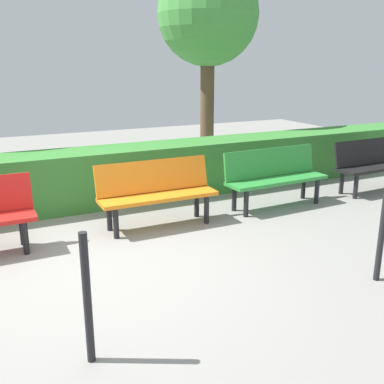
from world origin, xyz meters
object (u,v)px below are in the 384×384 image
object	(u,v)px
tree_near	(208,16)
bench_orange	(156,190)
bench_black	(372,163)
bench_green	(274,175)

from	to	relation	value
tree_near	bench_orange	bearing A→B (deg)	52.63
bench_black	bench_orange	distance (m)	3.86
tree_near	bench_green	bearing A→B (deg)	80.22
bench_green	tree_near	bearing A→B (deg)	-101.79
bench_black	tree_near	size ratio (longest dim) A/B	0.37
bench_black	bench_orange	xyz separation A→B (m)	(3.86, -0.03, 0.00)
bench_black	bench_orange	size ratio (longest dim) A/B	0.95
bench_orange	tree_near	bearing A→B (deg)	-126.81
bench_orange	tree_near	distance (m)	4.73
bench_green	bench_orange	world-z (taller)	bench_green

